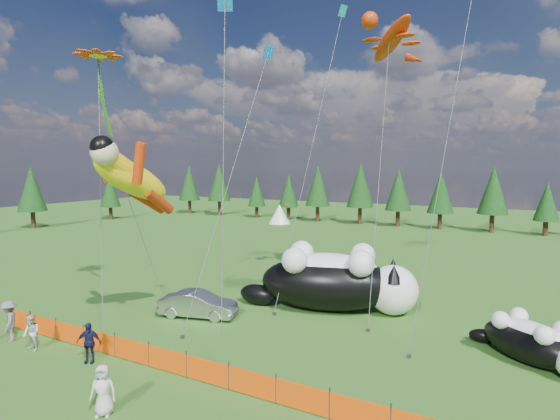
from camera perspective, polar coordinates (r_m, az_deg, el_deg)
ground at (r=21.43m, az=-8.78°, el=-17.10°), size 160.00×160.00×0.00m
safety_fence at (r=19.12m, az=-14.50°, el=-18.47°), size 22.06×0.06×1.10m
tree_line at (r=62.04m, az=17.01°, el=1.47°), size 90.00×4.00×8.00m
festival_tents at (r=56.15m, az=27.00°, el=-1.98°), size 50.00×3.20×2.80m
cat_large at (r=25.63m, az=7.28°, el=-9.00°), size 10.30×5.60×3.78m
cat_small at (r=21.88m, az=30.27°, el=-14.66°), size 4.82×4.00×2.00m
car at (r=25.02m, az=-10.63°, el=-12.02°), size 4.53×2.60×1.41m
spectator_b at (r=23.22m, az=-29.73°, el=-13.82°), size 0.84×0.55×1.63m
spectator_c at (r=20.88m, az=-23.71°, el=-15.58°), size 1.14×0.96×1.74m
spectator_d at (r=24.87m, az=-31.86°, el=-12.23°), size 1.38×1.34×1.97m
spectator_e at (r=16.75m, az=-22.12°, el=-20.97°), size 1.01×0.90×1.74m
superhero_kite at (r=22.02m, az=-18.77°, el=3.90°), size 5.00×6.12×10.24m
gecko_kite at (r=28.85m, az=14.37°, el=20.76°), size 6.54×9.70×17.58m
flower_kite at (r=26.18m, az=-22.65°, el=17.80°), size 3.74×3.71×14.37m
diamond_kite_a at (r=27.09m, az=-1.93°, el=18.68°), size 1.05×8.03×16.63m
diamond_kite_c at (r=18.88m, az=-7.23°, el=23.97°), size 1.06×1.31×15.58m
diamond_kite_d at (r=31.24m, az=7.75°, el=22.68°), size 1.34×8.25×19.94m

